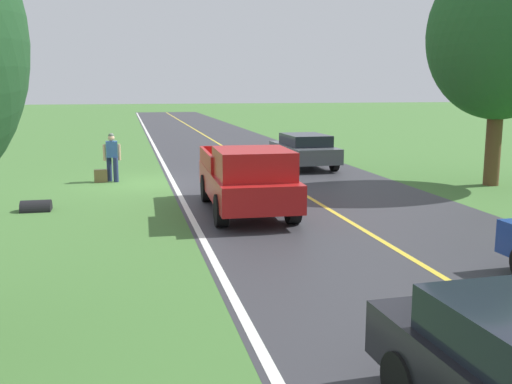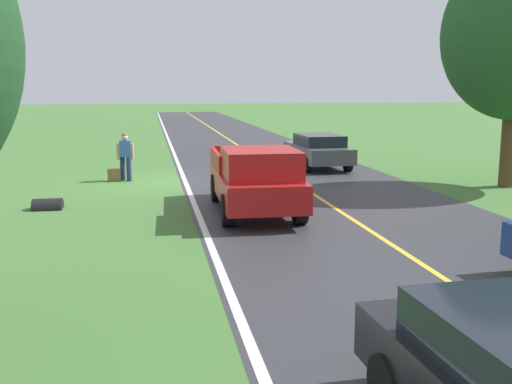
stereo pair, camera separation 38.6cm
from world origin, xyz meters
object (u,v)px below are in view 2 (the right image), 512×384
hitchhiker_walking (125,154)px  suitcase_carried (114,175)px  sedan_near_oncoming (318,150)px  pickup_truck_passing (256,178)px

hitchhiker_walking → suitcase_carried: (0.42, 0.10, -0.75)m
hitchhiker_walking → sedan_near_oncoming: hitchhiker_walking is taller
pickup_truck_passing → sedan_near_oncoming: bearing=-116.3°
pickup_truck_passing → sedan_near_oncoming: size_ratio=1.23×
suitcase_carried → sedan_near_oncoming: (-8.28, -2.26, 0.53)m
sedan_near_oncoming → suitcase_carried: bearing=15.3°
sedan_near_oncoming → pickup_truck_passing: bearing=63.7°
suitcase_carried → hitchhiker_walking: bearing=100.9°
hitchhiker_walking → pickup_truck_passing: (-3.64, 6.36, -0.01)m
suitcase_carried → sedan_near_oncoming: size_ratio=0.10×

